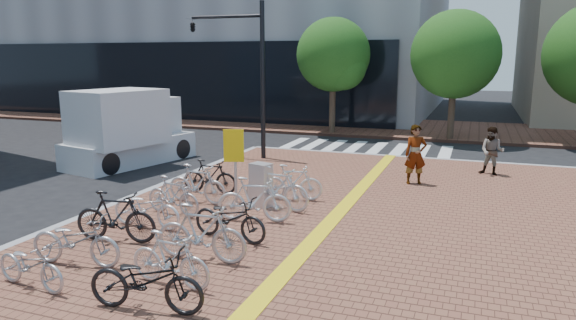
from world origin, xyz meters
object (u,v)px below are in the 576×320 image
at_px(bike_4, 173,196).
at_px(bike_6, 210,176).
at_px(bike_3, 147,208).
at_px(yellow_sign, 235,152).
at_px(bike_8, 170,259).
at_px(utility_box, 261,185).
at_px(bike_0, 31,265).
at_px(bike_9, 201,233).
at_px(bike_11, 254,200).
at_px(pedestrian_b, 492,151).
at_px(bike_7, 146,280).
at_px(traffic_light_pole, 230,51).
at_px(bike_5, 197,184).
at_px(box_truck, 128,129).
at_px(bike_10, 230,218).
at_px(bike_12, 277,188).
at_px(bike_1, 76,240).
at_px(pedestrian_a, 416,155).
at_px(bike_13, 292,182).
at_px(bike_2, 115,217).

relative_size(bike_4, bike_6, 0.99).
height_order(bike_3, yellow_sign, yellow_sign).
bearing_deg(bike_8, utility_box, 9.63).
relative_size(bike_0, bike_9, 0.84).
bearing_deg(bike_11, pedestrian_b, -47.78).
distance_m(bike_4, bike_9, 3.23).
xyz_separation_m(bike_7, traffic_light_pole, (-4.55, 12.15, 3.64)).
bearing_deg(bike_4, bike_5, 8.87).
relative_size(bike_6, bike_9, 0.87).
bearing_deg(box_truck, bike_11, -34.70).
height_order(bike_9, bike_10, bike_9).
bearing_deg(bike_5, bike_4, -178.35).
xyz_separation_m(bike_11, utility_box, (-0.36, 1.26, 0.03)).
height_order(bike_3, pedestrian_b, pedestrian_b).
bearing_deg(utility_box, pedestrian_b, 46.42).
height_order(bike_10, bike_12, bike_12).
bearing_deg(bike_8, yellow_sign, 18.18).
height_order(traffic_light_pole, box_truck, traffic_light_pole).
xyz_separation_m(bike_1, pedestrian_a, (5.31, 8.84, 0.44)).
distance_m(bike_5, traffic_light_pole, 7.77).
relative_size(bike_6, bike_7, 0.86).
relative_size(bike_9, bike_13, 1.14).
distance_m(bike_7, yellow_sign, 6.23).
bearing_deg(pedestrian_b, bike_3, -115.32).
height_order(bike_4, bike_10, bike_4).
xyz_separation_m(bike_2, bike_9, (2.27, -0.31, 0.01)).
bearing_deg(bike_2, bike_7, -142.50).
distance_m(bike_4, utility_box, 2.32).
relative_size(bike_2, yellow_sign, 0.92).
relative_size(bike_0, bike_2, 0.85).
relative_size(bike_5, bike_7, 0.92).
bearing_deg(box_truck, bike_13, -22.04).
height_order(bike_11, traffic_light_pole, traffic_light_pole).
relative_size(bike_4, bike_10, 0.89).
xyz_separation_m(bike_11, pedestrian_a, (3.19, 5.23, 0.39)).
bearing_deg(utility_box, bike_3, -125.76).
height_order(bike_8, utility_box, utility_box).
relative_size(bike_3, traffic_light_pole, 0.30).
xyz_separation_m(bike_13, traffic_light_pole, (-4.53, 5.36, 3.64)).
distance_m(bike_10, pedestrian_b, 10.30).
bearing_deg(bike_3, bike_1, -176.94).
distance_m(bike_7, bike_9, 2.08).
relative_size(bike_2, bike_10, 1.01).
relative_size(bike_1, bike_3, 1.03).
relative_size(bike_11, bike_12, 0.96).
xyz_separation_m(bike_13, yellow_sign, (-1.37, -0.79, 0.90)).
relative_size(bike_3, bike_12, 0.95).
relative_size(bike_7, bike_8, 1.18).
bearing_deg(bike_10, bike_9, -169.91).
bearing_deg(bike_2, pedestrian_b, -47.06).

